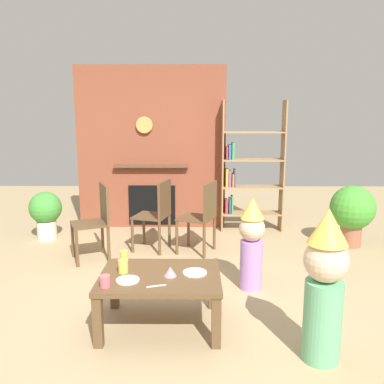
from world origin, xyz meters
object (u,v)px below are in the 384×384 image
at_px(bookshelf, 247,172).
at_px(child_with_cone_hat, 325,282).
at_px(paper_plate_rear, 195,273).
at_px(dining_chair_middle, 158,211).
at_px(dining_chair_right, 203,213).
at_px(paper_cup_center, 124,256).
at_px(dining_chair_left, 97,217).
at_px(child_in_pink, 252,241).
at_px(potted_plant_tall, 352,210).
at_px(potted_plant_short, 46,212).
at_px(coffee_table, 160,283).
at_px(paper_plate_front, 128,280).
at_px(birthday_cake_slice, 170,271).
at_px(paper_cup_near_right, 105,281).
at_px(paper_cup_near_left, 123,266).

xyz_separation_m(bookshelf, child_with_cone_hat, (0.14, -3.26, -0.29)).
xyz_separation_m(bookshelf, paper_plate_rear, (-0.76, -2.77, -0.42)).
xyz_separation_m(dining_chair_middle, dining_chair_right, (0.57, -0.10, 0.00)).
height_order(paper_cup_center, dining_chair_left, dining_chair_left).
xyz_separation_m(paper_cup_center, child_in_pink, (1.18, 0.43, -0.01)).
distance_m(dining_chair_right, potted_plant_tall, 1.97).
bearing_deg(bookshelf, paper_cup_center, -118.90).
bearing_deg(potted_plant_short, coffee_table, -52.71).
relative_size(bookshelf, paper_plate_front, 10.43).
height_order(dining_chair_left, potted_plant_short, dining_chair_left).
distance_m(child_in_pink, dining_chair_right, 1.13).
xyz_separation_m(birthday_cake_slice, potted_plant_short, (-1.86, 2.36, -0.10)).
xyz_separation_m(paper_cup_near_right, paper_plate_front, (0.15, 0.11, -0.04)).
distance_m(paper_plate_front, dining_chair_right, 2.00).
distance_m(paper_cup_near_right, potted_plant_short, 2.92).
height_order(bookshelf, dining_chair_left, bookshelf).
height_order(paper_cup_near_left, paper_plate_front, paper_cup_near_left).
bearing_deg(dining_chair_left, paper_cup_near_right, 81.27).
xyz_separation_m(paper_plate_front, dining_chair_right, (0.62, 1.90, 0.06)).
distance_m(paper_cup_near_right, child_with_cone_hat, 1.59).
relative_size(paper_plate_rear, dining_chair_middle, 0.22).
distance_m(child_in_pink, potted_plant_short, 3.06).
distance_m(dining_chair_middle, dining_chair_right, 0.58).
bearing_deg(dining_chair_right, paper_cup_center, 86.38).
distance_m(paper_cup_center, potted_plant_tall, 3.19).
distance_m(paper_cup_near_left, dining_chair_left, 1.63).
height_order(paper_cup_center, dining_chair_right, dining_chair_right).
height_order(paper_cup_near_left, child_with_cone_hat, child_with_cone_hat).
height_order(child_in_pink, dining_chair_right, child_in_pink).
bearing_deg(paper_cup_near_left, potted_plant_tall, 37.42).
bearing_deg(dining_chair_middle, bookshelf, -126.82).
height_order(bookshelf, potted_plant_tall, bookshelf).
height_order(dining_chair_left, dining_chair_middle, same).
height_order(paper_cup_center, child_with_cone_hat, child_with_cone_hat).
relative_size(paper_cup_center, potted_plant_tall, 0.11).
bearing_deg(birthday_cake_slice, dining_chair_left, 121.19).
distance_m(coffee_table, dining_chair_middle, 1.89).
bearing_deg(child_with_cone_hat, bookshelf, -66.40).
bearing_deg(paper_cup_near_right, paper_plate_front, 36.29).
distance_m(bookshelf, potted_plant_short, 2.90).
relative_size(child_with_cone_hat, dining_chair_middle, 1.23).
height_order(child_with_cone_hat, potted_plant_short, child_with_cone_hat).
xyz_separation_m(coffee_table, potted_plant_short, (-1.77, 2.33, 0.01)).
bearing_deg(potted_plant_short, paper_cup_near_right, -61.72).
distance_m(paper_plate_rear, dining_chair_middle, 1.90).
bearing_deg(paper_plate_front, bookshelf, 66.37).
xyz_separation_m(paper_cup_near_left, dining_chair_left, (-0.57, 1.52, 0.01)).
xyz_separation_m(paper_plate_front, child_with_cone_hat, (1.42, -0.33, 0.13)).
distance_m(dining_chair_left, dining_chair_right, 1.27).
xyz_separation_m(paper_cup_near_right, dining_chair_left, (-0.49, 1.80, 0.02)).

